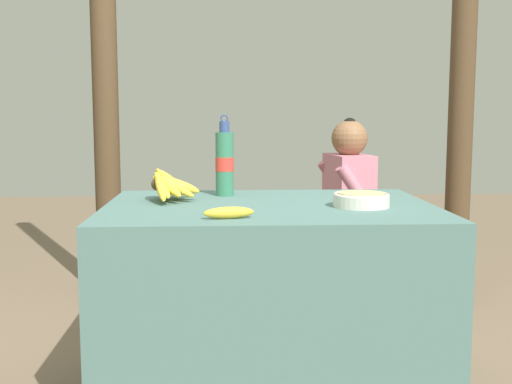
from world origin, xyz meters
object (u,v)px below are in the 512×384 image
object	(u,v)px
banana_bunch_ripe	(169,185)
support_post_far	(463,66)
support_post_near	(105,64)
serving_bowl	(361,199)
wooden_bench	(288,246)
loose_banana_front	(229,213)
seated_vendor	(341,199)
banana_bunch_green	(210,226)
water_bottle	(225,162)

from	to	relation	value
banana_bunch_ripe	support_post_far	xyz separation A→B (m)	(1.60, 1.30, 0.54)
banana_bunch_ripe	support_post_near	size ratio (longest dim) A/B	0.11
serving_bowl	wooden_bench	xyz separation A→B (m)	(-0.13, 1.29, -0.44)
loose_banana_front	seated_vendor	distance (m)	1.62
wooden_bench	support_post_far	size ratio (longest dim) A/B	0.64
banana_bunch_ripe	support_post_far	world-z (taller)	support_post_far
seated_vendor	support_post_near	world-z (taller)	support_post_near
seated_vendor	serving_bowl	bearing A→B (deg)	73.99
serving_bowl	banana_bunch_green	size ratio (longest dim) A/B	0.73
water_bottle	seated_vendor	world-z (taller)	water_bottle
banana_bunch_green	support_post_far	world-z (taller)	support_post_far
banana_bunch_green	support_post_near	xyz separation A→B (m)	(-0.59, 0.20, 0.90)
loose_banana_front	support_post_far	bearing A→B (deg)	51.36
serving_bowl	water_bottle	distance (m)	0.60
seated_vendor	support_post_near	xyz separation A→B (m)	(-1.32, 0.24, 0.75)
seated_vendor	banana_bunch_ripe	bearing A→B (deg)	42.35
water_bottle	wooden_bench	xyz separation A→B (m)	(0.36, 0.95, -0.55)
water_bottle	wooden_bench	bearing A→B (deg)	69.50
banana_bunch_ripe	banana_bunch_green	world-z (taller)	banana_bunch_ripe
banana_bunch_ripe	seated_vendor	xyz separation A→B (m)	(0.86, 1.06, -0.21)
banana_bunch_ripe	water_bottle	xyz separation A→B (m)	(0.21, 0.15, 0.07)
banana_bunch_ripe	support_post_near	distance (m)	1.49
seated_vendor	support_post_near	distance (m)	1.54
water_bottle	loose_banana_front	size ratio (longest dim) A/B	1.94
support_post_near	water_bottle	bearing A→B (deg)	-59.57
banana_bunch_ripe	support_post_near	xyz separation A→B (m)	(-0.46, 1.30, 0.54)
banana_bunch_green	support_post_near	bearing A→B (deg)	161.65
seated_vendor	support_post_near	size ratio (longest dim) A/B	0.39
support_post_near	seated_vendor	bearing A→B (deg)	-10.28
support_post_near	loose_banana_front	bearing A→B (deg)	-68.17
water_bottle	banana_bunch_green	size ratio (longest dim) A/B	1.18
water_bottle	support_post_far	xyz separation A→B (m)	(1.39, 1.15, 0.47)
wooden_bench	support_post_far	xyz separation A→B (m)	(1.03, 0.20, 1.02)
support_post_near	support_post_far	world-z (taller)	same
wooden_bench	seated_vendor	xyz separation A→B (m)	(0.29, -0.04, 0.27)
banana_bunch_ripe	seated_vendor	distance (m)	1.38
water_bottle	serving_bowl	bearing A→B (deg)	-34.59
loose_banana_front	seated_vendor	xyz separation A→B (m)	(0.63, 1.48, -0.16)
banana_bunch_green	water_bottle	bearing A→B (deg)	-84.83
serving_bowl	support_post_far	xyz separation A→B (m)	(0.90, 1.49, 0.58)
serving_bowl	seated_vendor	bearing A→B (deg)	82.85
loose_banana_front	support_post_near	size ratio (longest dim) A/B	0.06
banana_bunch_green	support_post_far	xyz separation A→B (m)	(1.48, 0.20, 0.90)
banana_bunch_ripe	wooden_bench	size ratio (longest dim) A/B	0.17
banana_bunch_ripe	water_bottle	distance (m)	0.27
wooden_bench	banana_bunch_green	size ratio (longest dim) A/B	6.28
loose_banana_front	banana_bunch_green	bearing A→B (deg)	93.71
banana_bunch_green	banana_bunch_ripe	bearing A→B (deg)	-96.50
water_bottle	support_post_near	size ratio (longest dim) A/B	0.12
banana_bunch_ripe	seated_vendor	size ratio (longest dim) A/B	0.29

